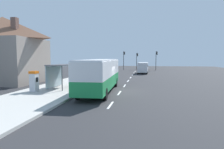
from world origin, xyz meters
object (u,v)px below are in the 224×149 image
white_van (143,67)px  ticket_machine (34,81)px  sedan_near (144,67)px  house_behind_platform (4,49)px  sedan_far (144,67)px  bus_shelter (59,70)px  bus (100,73)px  traffic_light_near_side (156,58)px  recycling_bin_red (91,79)px  traffic_light_far_side (124,58)px  recycling_bin_green (86,81)px  traffic_light_median (137,59)px  recycling_bin_blue (88,80)px  recycling_bin_yellow (89,80)px

white_van → ticket_machine: 27.36m
sedan_near → house_behind_platform: house_behind_platform is taller
sedan_far → bus_shelter: bus_shelter is taller
bus → traffic_light_near_side: (7.21, 34.84, 1.48)m
house_behind_platform → sedan_far: bearing=61.3°
house_behind_platform → recycling_bin_red: bearing=2.4°
traffic_light_near_side → traffic_light_far_side: size_ratio=0.99×
bus → recycling_bin_green: 4.54m
traffic_light_near_side → traffic_light_median: 5.35m
recycling_bin_green → recycling_bin_red: (0.00, 2.10, 0.00)m
ticket_machine → recycling_bin_blue: 6.94m
recycling_bin_yellow → traffic_light_near_side: traffic_light_near_side is taller
ticket_machine → recycling_bin_blue: ticket_machine is taller
recycling_bin_green → traffic_light_far_side: traffic_light_far_side is taller
sedan_near → recycling_bin_yellow: 30.04m
bus → recycling_bin_green: bearing=124.6°
recycling_bin_blue → recycling_bin_yellow: (0.00, 0.70, 0.00)m
bus → sedan_near: bus is taller
bus → house_behind_platform: size_ratio=1.13×
recycling_bin_green → traffic_light_median: (4.60, 32.84, 2.43)m
recycling_bin_green → recycling_bin_yellow: (0.00, 1.40, 0.00)m
ticket_machine → recycling_bin_green: 6.36m
recycling_bin_yellow → bus_shelter: (-2.21, -4.06, 1.44)m
bus → traffic_light_near_side: size_ratio=2.22×
recycling_bin_green → house_behind_platform: size_ratio=0.10×
traffic_light_far_side → recycling_bin_green: bearing=-92.0°
ticket_machine → recycling_bin_green: size_ratio=2.04×
white_van → recycling_bin_red: white_van is taller
sedan_near → sedan_far: size_ratio=0.99×
recycling_bin_green → recycling_bin_yellow: bearing=90.0°
white_van → recycling_bin_red: 19.26m
traffic_light_far_side → traffic_light_median: (3.51, 0.80, -0.27)m
sedan_far → recycling_bin_red: 33.73m
bus → traffic_light_near_side: 35.61m
ticket_machine → traffic_light_median: size_ratio=0.42×
ticket_machine → house_behind_platform: (-8.28, 6.82, 3.32)m
house_behind_platform → bus_shelter: size_ratio=2.45×
sedan_near → recycling_bin_blue: sedan_near is taller
house_behind_platform → traffic_light_near_side: bearing=53.9°
house_behind_platform → bus_shelter: 10.84m
recycling_bin_blue → bus_shelter: size_ratio=0.24×
traffic_light_median → bus_shelter: bearing=-100.9°
traffic_light_far_side → recycling_bin_red: bearing=-92.1°
recycling_bin_green → recycling_bin_yellow: 1.40m
ticket_machine → traffic_light_far_side: traffic_light_far_side is taller
white_van → recycling_bin_yellow: 19.93m
sedan_near → bus_shelter: 34.53m
traffic_light_median → traffic_light_far_side: bearing=-167.1°
traffic_light_near_side → bus_shelter: 35.95m
white_van → recycling_bin_green: 21.26m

